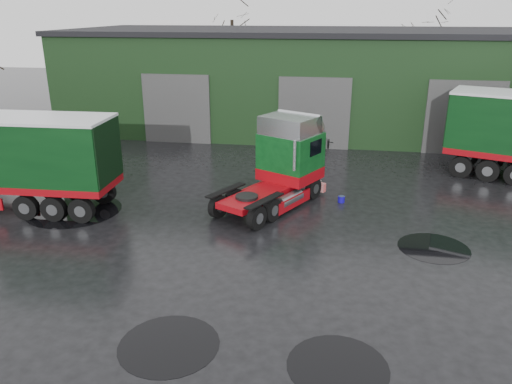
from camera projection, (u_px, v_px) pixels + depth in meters
ground at (226, 257)px, 15.99m from camera, size 100.00×100.00×0.00m
warehouse at (320, 79)px, 33.13m from camera, size 32.40×12.40×6.30m
hero_tractor at (268, 165)px, 19.45m from camera, size 4.76×6.12×3.51m
wash_bucket at (341, 199)px, 20.54m from camera, size 0.31×0.31×0.26m
tree_back_a at (232, 43)px, 43.06m from camera, size 4.40×4.40×9.50m
tree_back_b at (423, 58)px, 40.98m from camera, size 4.40×4.40×7.50m
puddle_0 at (169, 345)px, 11.82m from camera, size 2.41×2.41×0.01m
puddle_1 at (434, 248)px, 16.62m from camera, size 2.35×2.35×0.01m
puddle_2 at (75, 210)px, 19.72m from camera, size 3.64×3.64×0.01m
puddle_3 at (338, 367)px, 11.10m from camera, size 2.29×2.29×0.01m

